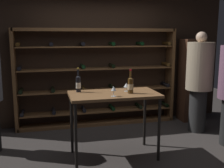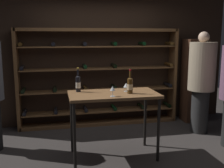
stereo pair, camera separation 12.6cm
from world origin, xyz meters
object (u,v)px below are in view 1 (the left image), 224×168
at_px(wine_bottle_black_capsule, 131,85).
at_px(wine_glass_stemmed_center, 114,89).
at_px(person_guest_khaki, 199,78).
at_px(tasting_table, 114,100).
at_px(wine_rack, 97,78).
at_px(wine_glass_stemmed_left, 126,85).
at_px(display_cabinet, 191,80).
at_px(wine_bottle_amber_reserve, 78,83).

height_order(wine_bottle_black_capsule, wine_glass_stemmed_center, wine_bottle_black_capsule).
relative_size(person_guest_khaki, wine_bottle_black_capsule, 5.35).
distance_m(tasting_table, wine_bottle_black_capsule, 0.33).
height_order(wine_rack, person_guest_khaki, wine_rack).
xyz_separation_m(wine_rack, wine_glass_stemmed_left, (0.17, -1.48, 0.11)).
bearing_deg(tasting_table, person_guest_khaki, 21.12).
bearing_deg(display_cabinet, tasting_table, -146.04).
distance_m(person_guest_khaki, display_cabinet, 0.73).
distance_m(person_guest_khaki, wine_bottle_black_capsule, 1.77).
relative_size(person_guest_khaki, wine_bottle_amber_reserve, 5.15).
height_order(wine_bottle_amber_reserve, wine_glass_stemmed_left, wine_bottle_amber_reserve).
bearing_deg(display_cabinet, wine_bottle_amber_reserve, -155.19).
bearing_deg(tasting_table, wine_glass_stemmed_center, -105.27).
height_order(display_cabinet, wine_glass_stemmed_left, display_cabinet).
bearing_deg(person_guest_khaki, tasting_table, -123.34).
distance_m(tasting_table, display_cabinet, 2.47).
distance_m(tasting_table, wine_glass_stemmed_center, 0.30).
relative_size(tasting_table, wine_glass_stemmed_center, 9.05).
relative_size(wine_rack, person_guest_khaki, 1.71).
distance_m(tasting_table, wine_bottle_amber_reserve, 0.58).
xyz_separation_m(wine_bottle_amber_reserve, wine_bottle_black_capsule, (0.73, -0.27, -0.00)).
xyz_separation_m(wine_rack, wine_bottle_black_capsule, (0.19, -1.62, 0.14)).
xyz_separation_m(display_cabinet, wine_glass_stemmed_left, (-1.84, -1.30, 0.20)).
bearing_deg(wine_bottle_black_capsule, wine_bottle_amber_reserve, 159.48).
xyz_separation_m(person_guest_khaki, wine_bottle_black_capsule, (-1.59, -0.77, 0.07)).
distance_m(wine_rack, wine_bottle_amber_reserve, 1.46).
xyz_separation_m(wine_bottle_amber_reserve, wine_glass_stemmed_center, (0.44, -0.42, -0.02)).
distance_m(wine_rack, person_guest_khaki, 1.97).
distance_m(wine_bottle_black_capsule, wine_glass_stemmed_center, 0.32).
height_order(tasting_table, wine_bottle_amber_reserve, wine_bottle_amber_reserve).
xyz_separation_m(wine_glass_stemmed_center, wine_glass_stemmed_left, (0.27, 0.29, -0.01)).
bearing_deg(display_cabinet, wine_glass_stemmed_center, -142.92).
xyz_separation_m(wine_rack, person_guest_khaki, (1.78, -0.85, 0.07)).
height_order(tasting_table, display_cabinet, display_cabinet).
height_order(wine_rack, wine_glass_stemmed_left, wine_rack).
relative_size(person_guest_khaki, wine_glass_stemmed_center, 13.12).
bearing_deg(wine_bottle_amber_reserve, display_cabinet, 24.81).
distance_m(tasting_table, wine_glass_stemmed_left, 0.30).
height_order(wine_glass_stemmed_center, wine_glass_stemmed_left, wine_glass_stemmed_center).
xyz_separation_m(wine_bottle_black_capsule, wine_glass_stemmed_left, (-0.02, 0.15, -0.03)).
height_order(display_cabinet, wine_glass_stemmed_center, display_cabinet).
height_order(wine_bottle_black_capsule, wine_glass_stemmed_left, wine_bottle_black_capsule).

